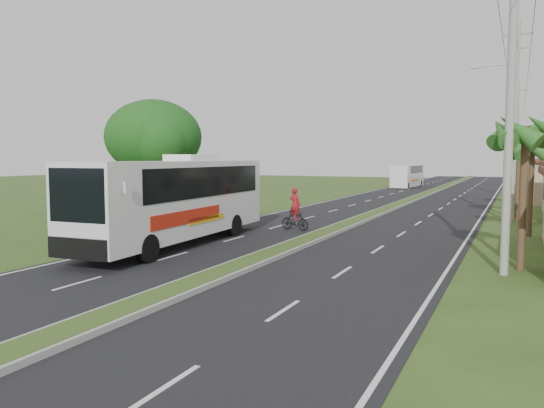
% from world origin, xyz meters
% --- Properties ---
extents(ground, '(180.00, 180.00, 0.00)m').
position_xyz_m(ground, '(0.00, 0.00, 0.00)').
color(ground, '#304B1B').
rests_on(ground, ground).
extents(road_asphalt, '(14.00, 160.00, 0.02)m').
position_xyz_m(road_asphalt, '(0.00, 20.00, 0.01)').
color(road_asphalt, black).
rests_on(road_asphalt, ground).
extents(median_strip, '(1.20, 160.00, 0.18)m').
position_xyz_m(median_strip, '(0.00, 20.00, 0.10)').
color(median_strip, gray).
rests_on(median_strip, ground).
extents(lane_edge_left, '(0.12, 160.00, 0.01)m').
position_xyz_m(lane_edge_left, '(-6.70, 20.00, 0.00)').
color(lane_edge_left, silver).
rests_on(lane_edge_left, ground).
extents(lane_edge_right, '(0.12, 160.00, 0.01)m').
position_xyz_m(lane_edge_right, '(6.70, 20.00, 0.00)').
color(lane_edge_right, silver).
rests_on(lane_edge_right, ground).
extents(palm_verge_a, '(2.40, 2.40, 5.45)m').
position_xyz_m(palm_verge_a, '(9.00, 3.00, 4.74)').
color(palm_verge_a, '#473321').
rests_on(palm_verge_a, ground).
extents(palm_verge_b, '(2.40, 2.40, 5.05)m').
position_xyz_m(palm_verge_b, '(9.40, 12.00, 4.36)').
color(palm_verge_b, '#473321').
rests_on(palm_verge_b, ground).
extents(palm_verge_c, '(2.40, 2.40, 5.85)m').
position_xyz_m(palm_verge_c, '(8.80, 19.00, 5.12)').
color(palm_verge_c, '#473321').
rests_on(palm_verge_c, ground).
extents(palm_verge_d, '(2.40, 2.40, 5.25)m').
position_xyz_m(palm_verge_d, '(9.30, 28.00, 4.55)').
color(palm_verge_d, '#473321').
rests_on(palm_verge_d, ground).
extents(shade_tree, '(6.30, 6.00, 7.54)m').
position_xyz_m(shade_tree, '(-12.11, 10.02, 5.03)').
color(shade_tree, '#473321').
rests_on(shade_tree, ground).
extents(utility_pole_a, '(1.60, 0.28, 11.00)m').
position_xyz_m(utility_pole_a, '(8.50, 2.00, 5.67)').
color(utility_pole_a, gray).
rests_on(utility_pole_a, ground).
extents(utility_pole_b, '(3.20, 0.28, 12.00)m').
position_xyz_m(utility_pole_b, '(8.47, 18.00, 6.26)').
color(utility_pole_b, gray).
rests_on(utility_pole_b, ground).
extents(utility_pole_c, '(1.60, 0.28, 11.00)m').
position_xyz_m(utility_pole_c, '(8.50, 38.00, 5.67)').
color(utility_pole_c, gray).
rests_on(utility_pole_c, ground).
extents(utility_pole_d, '(1.60, 0.28, 10.50)m').
position_xyz_m(utility_pole_d, '(8.50, 58.00, 5.42)').
color(utility_pole_d, gray).
rests_on(utility_pole_d, ground).
extents(coach_bus_main, '(3.28, 12.70, 4.07)m').
position_xyz_m(coach_bus_main, '(-4.99, 2.53, 2.24)').
color(coach_bus_main, silver).
rests_on(coach_bus_main, ground).
extents(coach_bus_far, '(2.53, 10.19, 2.95)m').
position_xyz_m(coach_bus_far, '(-4.52, 54.25, 1.67)').
color(coach_bus_far, white).
rests_on(coach_bus_far, ground).
extents(motorcyclist, '(1.82, 0.88, 2.31)m').
position_xyz_m(motorcyclist, '(-2.00, 9.04, 0.84)').
color(motorcyclist, black).
rests_on(motorcyclist, ground).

